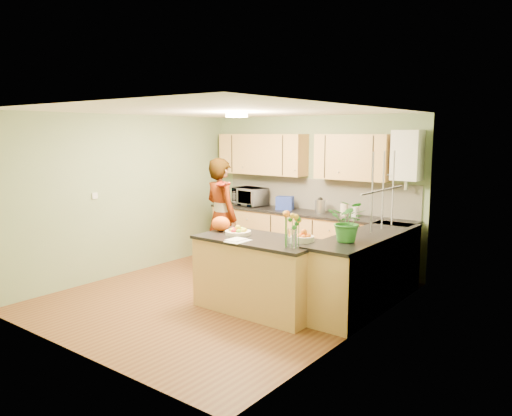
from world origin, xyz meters
The scene contains 28 objects.
floor centered at (0.00, 0.00, 0.00)m, with size 4.50×4.50×0.00m, color brown.
ceiling centered at (0.00, 0.00, 2.50)m, with size 4.00×4.50×0.02m, color white.
wall_back centered at (0.00, 2.25, 1.25)m, with size 4.00×0.02×2.50m, color gray.
wall_front centered at (0.00, -2.25, 1.25)m, with size 4.00×0.02×2.50m, color gray.
wall_left centered at (-2.00, 0.00, 1.25)m, with size 0.02×4.50×2.50m, color gray.
wall_right centered at (2.00, 0.00, 1.25)m, with size 0.02×4.50×2.50m, color gray.
back_counter centered at (0.10, 1.95, 0.47)m, with size 3.64×0.62×0.94m.
right_counter centered at (1.70, 0.85, 0.47)m, with size 0.62×2.24×0.94m.
splashback centered at (0.10, 2.23, 1.20)m, with size 3.60×0.02×0.52m, color beige.
upper_cabinets centered at (-0.18, 2.08, 1.85)m, with size 3.20×0.34×0.70m.
boiler centered at (1.70, 2.09, 1.90)m, with size 0.40×0.30×0.86m.
window_right centered at (1.99, 0.60, 1.55)m, with size 0.01×1.30×1.05m.
light_switch centered at (-1.99, -0.60, 1.30)m, with size 0.02×0.09×0.09m, color white.
ceiling_lamp centered at (0.00, 0.30, 2.46)m, with size 0.30×0.30×0.07m.
peninsula_island centered at (0.70, -0.10, 0.46)m, with size 1.61×0.83×0.92m.
fruit_dish centered at (0.35, -0.10, 0.97)m, with size 0.33×0.33×0.12m.
orange_bowl centered at (1.25, 0.05, 0.98)m, with size 0.25×0.25×0.14m.
flower_vase centered at (1.30, -0.28, 1.24)m, with size 0.26×0.26×0.48m.
orange_bag centered at (0.01, -0.05, 1.02)m, with size 0.26×0.22×0.20m, color #E45A12.
papers centered at (0.60, -0.40, 0.93)m, with size 0.22×0.29×0.01m, color white.
violinist centered at (-0.72, 0.78, 0.92)m, with size 0.67×0.44×1.84m, color tan.
violin centered at (-0.52, 0.56, 1.47)m, with size 0.63×0.25×0.13m, color #520B05, non-canonical shape.
microwave centered at (-1.09, 1.98, 1.10)m, with size 0.58×0.39×0.32m, color white.
blue_box centered at (-0.32, 1.95, 1.05)m, with size 0.28×0.20×0.22m, color navy.
kettle centered at (0.35, 1.97, 1.06)m, with size 0.16×0.16×0.30m.
jar_cream centered at (0.78, 1.97, 1.03)m, with size 0.12×0.12×0.19m, color beige.
jar_white centered at (0.98, 1.94, 1.02)m, with size 0.11×0.11×0.16m, color white.
potted_plant centered at (1.70, 0.30, 1.19)m, with size 0.45×0.39×0.50m, color #297125.
Camera 1 is at (4.35, -4.94, 2.21)m, focal length 35.00 mm.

